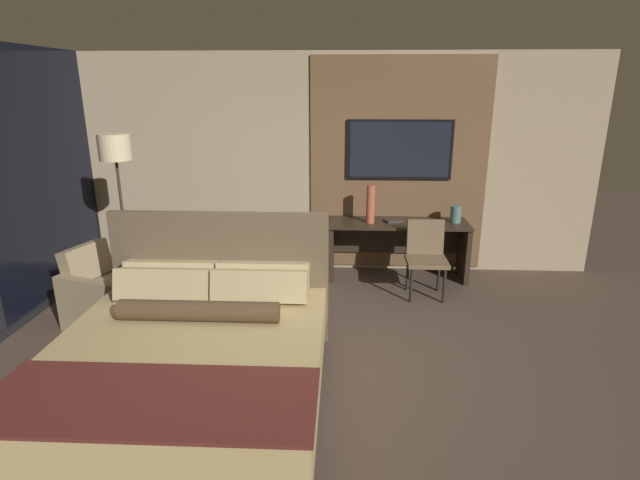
# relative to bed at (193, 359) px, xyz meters

# --- Properties ---
(ground_plane) EXTENTS (16.00, 16.00, 0.00)m
(ground_plane) POSITION_rel_bed_xyz_m (0.81, 0.48, -0.34)
(ground_plane) COLOR #4C3D33
(wall_back_tv_panel) EXTENTS (7.20, 0.09, 2.80)m
(wall_back_tv_panel) POSITION_rel_bed_xyz_m (0.95, 3.07, 1.06)
(wall_back_tv_panel) COLOR tan
(wall_back_tv_panel) RESTS_ON ground_plane
(bed) EXTENTS (2.05, 2.28, 1.28)m
(bed) POSITION_rel_bed_xyz_m (0.00, 0.00, 0.00)
(bed) COLOR #33281E
(bed) RESTS_ON ground_plane
(desk) EXTENTS (1.75, 0.57, 0.74)m
(desk) POSITION_rel_bed_xyz_m (1.86, 2.76, 0.16)
(desk) COLOR #2D2319
(desk) RESTS_ON ground_plane
(tv) EXTENTS (1.33, 0.04, 0.75)m
(tv) POSITION_rel_bed_xyz_m (1.86, 3.00, 1.27)
(tv) COLOR black
(desk_chair) EXTENTS (0.47, 0.47, 0.89)m
(desk_chair) POSITION_rel_bed_xyz_m (2.14, 2.20, 0.19)
(desk_chair) COLOR brown
(desk_chair) RESTS_ON ground_plane
(armchair_by_window) EXTENTS (0.91, 0.94, 0.81)m
(armchair_by_window) POSITION_rel_bed_xyz_m (-1.27, 1.33, -0.06)
(armchair_by_window) COLOR #998460
(armchair_by_window) RESTS_ON ground_plane
(floor_lamp) EXTENTS (0.34, 0.34, 1.90)m
(floor_lamp) POSITION_rel_bed_xyz_m (-1.29, 1.88, 1.26)
(floor_lamp) COLOR #282623
(floor_lamp) RESTS_ON ground_plane
(vase_tall) EXTENTS (0.11, 0.11, 0.48)m
(vase_tall) POSITION_rel_bed_xyz_m (1.50, 2.67, 0.64)
(vase_tall) COLOR #B2563D
(vase_tall) RESTS_ON desk
(vase_short) EXTENTS (0.13, 0.13, 0.21)m
(vase_short) POSITION_rel_bed_xyz_m (2.57, 2.74, 0.51)
(vase_short) COLOR #4C706B
(vase_short) RESTS_ON desk
(book) EXTENTS (0.26, 0.22, 0.03)m
(book) POSITION_rel_bed_xyz_m (1.80, 2.73, 0.42)
(book) COLOR #332D28
(book) RESTS_ON desk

